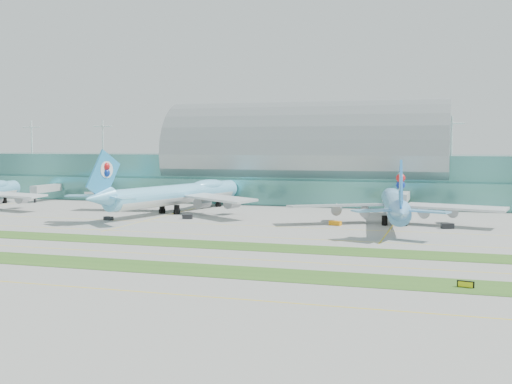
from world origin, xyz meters
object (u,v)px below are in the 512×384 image
(airliner_c, at_px, (394,203))
(taxiway_sign_east, at_px, (466,284))
(terminal, at_px, (306,168))
(airliner_b, at_px, (178,193))

(airliner_c, distance_m, taxiway_sign_east, 88.40)
(terminal, xyz_separation_m, airliner_b, (-33.01, -61.71, -7.17))
(airliner_b, bearing_deg, airliner_c, 6.62)
(airliner_b, relative_size, taxiway_sign_east, 28.43)
(airliner_c, bearing_deg, airliner_b, 164.90)
(terminal, height_order, airliner_b, terminal)
(airliner_c, height_order, taxiway_sign_east, airliner_c)
(airliner_b, distance_m, taxiway_sign_east, 136.27)
(airliner_b, bearing_deg, terminal, 75.97)
(terminal, distance_m, airliner_b, 70.35)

